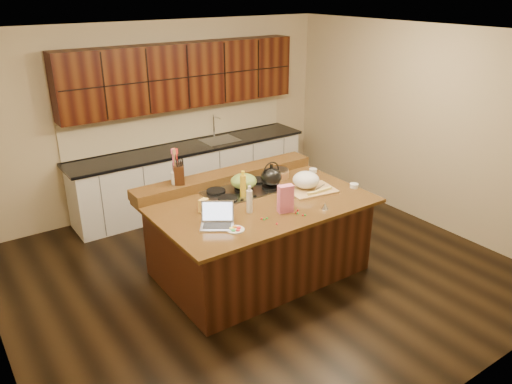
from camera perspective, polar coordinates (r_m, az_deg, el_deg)
room at (r=5.44m, az=0.30°, el=3.23°), size 5.52×5.02×2.72m
island at (r=5.79m, az=0.28°, el=-5.05°), size 2.40×1.60×0.92m
back_ledge at (r=6.12m, az=-3.48°, el=1.77°), size 2.40×0.30×0.12m
cooktop at (r=5.82m, az=-1.40°, el=0.20°), size 0.92×0.52×0.05m
back_counter at (r=7.52m, az=-7.63°, el=5.68°), size 3.70×0.66×2.40m
kettle at (r=5.83m, az=1.75°, el=1.72°), size 0.33×0.33×0.22m
green_bowl at (r=5.77m, az=-1.41°, el=1.24°), size 0.35×0.35×0.17m
laptop at (r=5.02m, az=-4.45°, el=-3.13°), size 0.42×0.40×0.23m
oil_bottle at (r=5.61m, az=-1.49°, el=0.63°), size 0.07×0.07×0.27m
vinegar_bottle at (r=5.25m, az=-0.75°, el=-1.08°), size 0.08×0.08×0.25m
wooden_tray at (r=5.86m, az=5.88°, el=1.13°), size 0.59×0.47×0.22m
ramekin_a at (r=6.05m, az=11.15°, el=0.72°), size 0.11×0.11×0.04m
ramekin_b at (r=5.91m, az=5.74°, el=0.54°), size 0.11×0.11×0.04m
ramekin_c at (r=6.46m, az=6.54°, el=2.47°), size 0.13×0.13×0.04m
strainer_bowl at (r=6.24m, az=2.69°, el=2.08°), size 0.31×0.31×0.09m
kitchen_timer at (r=5.41m, az=7.88°, el=-1.58°), size 0.09×0.09×0.07m
pink_bag at (r=5.26m, az=3.39°, el=-0.77°), size 0.18×0.12×0.30m
candy_plate at (r=4.93m, az=-2.37°, el=-4.32°), size 0.23×0.23×0.01m
package_box at (r=5.32m, az=-6.00°, el=-1.53°), size 0.12×0.10×0.14m
utensil_crock at (r=5.78m, az=-9.10°, el=1.61°), size 0.16×0.16×0.14m
knife_block at (r=5.78m, az=-8.86°, el=2.05°), size 0.17×0.21×0.22m
gumdrop_0 at (r=5.34m, az=4.83°, el=-2.10°), size 0.02×0.02×0.02m
gumdrop_1 at (r=5.12m, az=0.93°, el=-3.17°), size 0.02×0.02×0.02m
gumdrop_2 at (r=5.24m, az=5.40°, el=-2.66°), size 0.02×0.02×0.02m
gumdrop_3 at (r=5.27m, az=4.77°, el=-2.44°), size 0.02×0.02×0.02m
gumdrop_4 at (r=5.04m, az=2.40°, el=-3.64°), size 0.02×0.02×0.02m
gumdrop_5 at (r=5.24m, az=5.62°, el=-2.63°), size 0.02×0.02×0.02m
gumdrop_6 at (r=5.29m, az=4.57°, el=-2.36°), size 0.02×0.02×0.02m
gumdrop_7 at (r=5.31m, az=3.09°, el=-2.20°), size 0.02×0.02×0.02m
gumdrop_8 at (r=5.14m, az=0.64°, el=-3.05°), size 0.02×0.02×0.02m
gumdrop_9 at (r=5.15m, az=1.27°, el=-3.01°), size 0.02×0.02×0.02m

